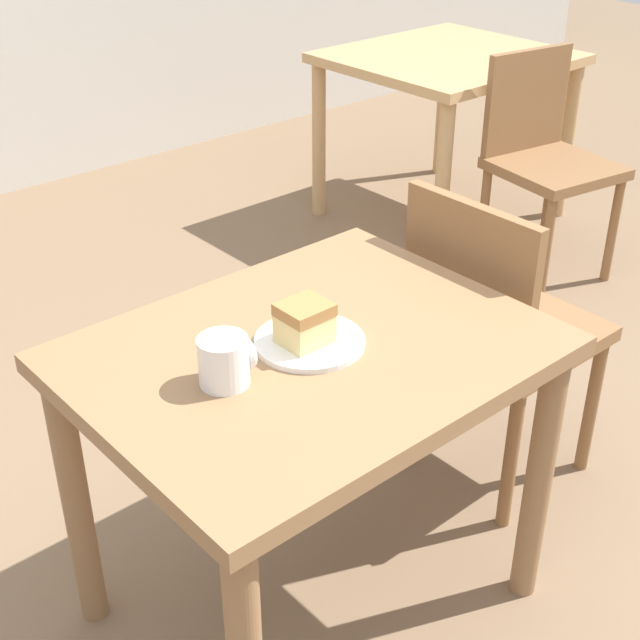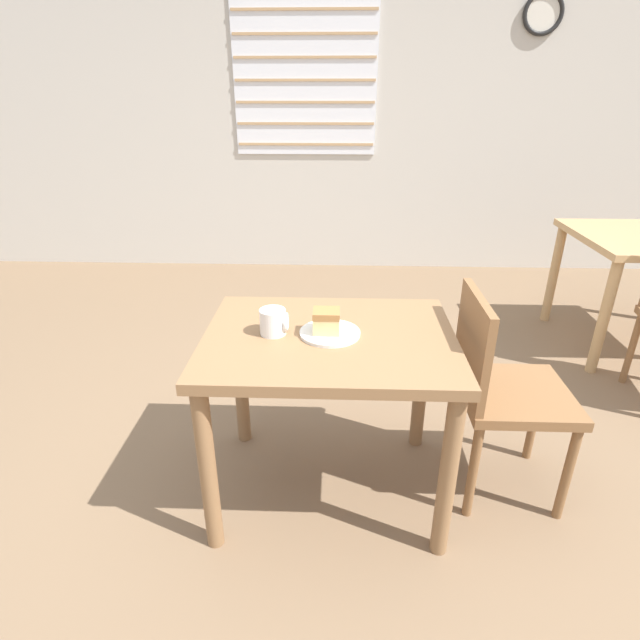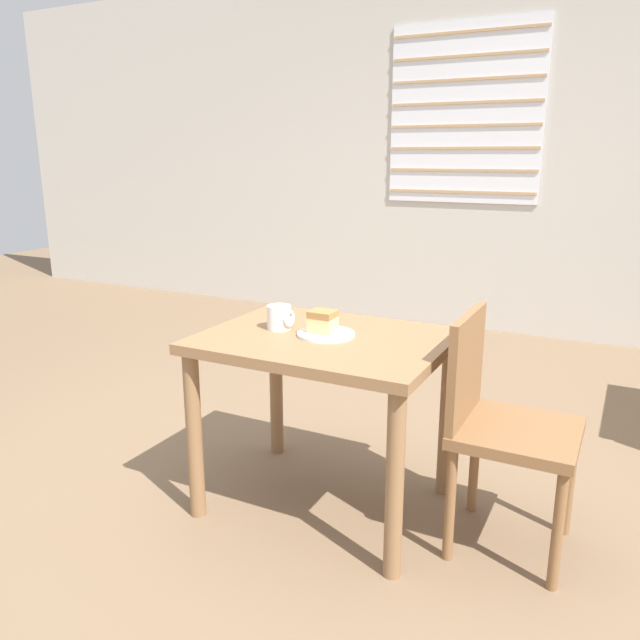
{
  "view_description": "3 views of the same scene",
  "coord_description": "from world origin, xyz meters",
  "px_view_note": "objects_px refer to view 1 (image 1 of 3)",
  "views": [
    {
      "loc": [
        -0.99,
        -1.02,
        1.62
      ],
      "look_at": [
        -0.03,
        0.07,
        0.78
      ],
      "focal_mm": 50.0,
      "sensor_mm": 36.0,
      "label": 1
    },
    {
      "loc": [
        -0.0,
        -1.49,
        1.5
      ],
      "look_at": [
        -0.06,
        0.1,
        0.77
      ],
      "focal_mm": 28.0,
      "sensor_mm": 36.0,
      "label": 2
    },
    {
      "loc": [
        0.98,
        -1.9,
        1.36
      ],
      "look_at": [
        -0.05,
        0.12,
        0.76
      ],
      "focal_mm": 35.0,
      "sensor_mm": 36.0,
      "label": 3
    }
  ],
  "objects_px": {
    "dining_table_near": "(311,394)",
    "coffee_mug": "(225,360)",
    "dining_table_far": "(447,79)",
    "plate": "(309,342)",
    "cake_slice": "(305,323)",
    "chair_far_corner": "(544,155)",
    "chair_near_window": "(495,327)"
  },
  "relations": [
    {
      "from": "dining_table_near",
      "to": "coffee_mug",
      "type": "height_order",
      "value": "coffee_mug"
    },
    {
      "from": "dining_table_far",
      "to": "dining_table_near",
      "type": "bearing_deg",
      "value": -144.77
    },
    {
      "from": "plate",
      "to": "cake_slice",
      "type": "height_order",
      "value": "cake_slice"
    },
    {
      "from": "dining_table_far",
      "to": "chair_far_corner",
      "type": "distance_m",
      "value": 0.64
    },
    {
      "from": "cake_slice",
      "to": "plate",
      "type": "bearing_deg",
      "value": 5.09
    },
    {
      "from": "chair_near_window",
      "to": "coffee_mug",
      "type": "bearing_deg",
      "value": 92.74
    },
    {
      "from": "chair_far_corner",
      "to": "cake_slice",
      "type": "height_order",
      "value": "chair_far_corner"
    },
    {
      "from": "chair_far_corner",
      "to": "cake_slice",
      "type": "xyz_separation_m",
      "value": [
        -1.81,
        -0.74,
        0.28
      ]
    },
    {
      "from": "chair_near_window",
      "to": "cake_slice",
      "type": "xyz_separation_m",
      "value": [
        -0.66,
        -0.04,
        0.28
      ]
    },
    {
      "from": "dining_table_far",
      "to": "chair_near_window",
      "type": "relative_size",
      "value": 1.08
    },
    {
      "from": "dining_table_near",
      "to": "chair_near_window",
      "type": "bearing_deg",
      "value": 3.9
    },
    {
      "from": "chair_far_corner",
      "to": "dining_table_near",
      "type": "bearing_deg",
      "value": -148.06
    },
    {
      "from": "cake_slice",
      "to": "dining_table_near",
      "type": "bearing_deg",
      "value": -15.34
    },
    {
      "from": "chair_far_corner",
      "to": "chair_near_window",
      "type": "bearing_deg",
      "value": -139.14
    },
    {
      "from": "chair_far_corner",
      "to": "coffee_mug",
      "type": "xyz_separation_m",
      "value": [
        -2.0,
        -0.74,
        0.28
      ]
    },
    {
      "from": "dining_table_far",
      "to": "chair_far_corner",
      "type": "height_order",
      "value": "chair_far_corner"
    },
    {
      "from": "cake_slice",
      "to": "chair_near_window",
      "type": "bearing_deg",
      "value": 3.56
    },
    {
      "from": "chair_far_corner",
      "to": "plate",
      "type": "height_order",
      "value": "chair_far_corner"
    },
    {
      "from": "chair_near_window",
      "to": "chair_far_corner",
      "type": "relative_size",
      "value": 1.0
    },
    {
      "from": "dining_table_near",
      "to": "plate",
      "type": "height_order",
      "value": "plate"
    },
    {
      "from": "plate",
      "to": "cake_slice",
      "type": "relative_size",
      "value": 2.31
    },
    {
      "from": "plate",
      "to": "dining_table_near",
      "type": "bearing_deg",
      "value": -108.16
    },
    {
      "from": "coffee_mug",
      "to": "chair_far_corner",
      "type": "bearing_deg",
      "value": 20.33
    },
    {
      "from": "dining_table_far",
      "to": "plate",
      "type": "bearing_deg",
      "value": -144.84
    },
    {
      "from": "coffee_mug",
      "to": "plate",
      "type": "bearing_deg",
      "value": 0.16
    },
    {
      "from": "chair_near_window",
      "to": "coffee_mug",
      "type": "distance_m",
      "value": 0.9
    },
    {
      "from": "dining_table_near",
      "to": "plate",
      "type": "xyz_separation_m",
      "value": [
        0.0,
        0.0,
        0.12
      ]
    },
    {
      "from": "coffee_mug",
      "to": "dining_table_far",
      "type": "bearing_deg",
      "value": 32.55
    },
    {
      "from": "plate",
      "to": "cake_slice",
      "type": "distance_m",
      "value": 0.05
    },
    {
      "from": "dining_table_near",
      "to": "chair_far_corner",
      "type": "bearing_deg",
      "value": 22.47
    },
    {
      "from": "chair_near_window",
      "to": "cake_slice",
      "type": "height_order",
      "value": "chair_near_window"
    },
    {
      "from": "cake_slice",
      "to": "coffee_mug",
      "type": "bearing_deg",
      "value": 179.82
    }
  ]
}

